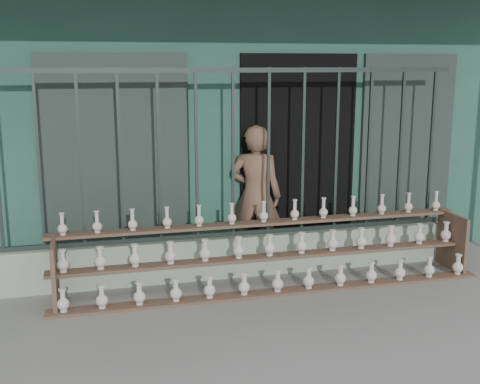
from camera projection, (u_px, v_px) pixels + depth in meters
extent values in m
plane|color=slate|center=(267.00, 323.00, 5.40)|extent=(60.00, 60.00, 0.00)
cube|color=#285445|center=(187.00, 110.00, 9.14)|extent=(7.00, 5.00, 3.20)
cube|color=black|center=(297.00, 158.00, 7.09)|extent=(1.40, 0.12, 2.40)
cube|color=#222D29|center=(116.00, 165.00, 6.55)|extent=(1.60, 0.08, 2.40)
cube|color=#222D29|center=(405.00, 154.00, 7.39)|extent=(1.20, 0.08, 2.40)
cube|color=#98AC93|center=(233.00, 256.00, 6.59)|extent=(5.00, 0.20, 0.45)
cube|color=#283330|center=(39.00, 161.00, 5.88)|extent=(0.03, 0.03, 1.80)
cube|color=#283330|center=(80.00, 160.00, 5.97)|extent=(0.03, 0.03, 1.80)
cube|color=#283330|center=(120.00, 158.00, 6.07)|extent=(0.03, 0.03, 1.80)
cube|color=#283330|center=(159.00, 157.00, 6.16)|extent=(0.03, 0.03, 1.80)
cube|color=#283330|center=(197.00, 155.00, 6.26)|extent=(0.03, 0.03, 1.80)
cube|color=#283330|center=(233.00, 154.00, 6.35)|extent=(0.03, 0.03, 1.80)
cube|color=#283330|center=(268.00, 153.00, 6.45)|extent=(0.03, 0.03, 1.80)
cube|color=#283330|center=(303.00, 151.00, 6.54)|extent=(0.03, 0.03, 1.80)
cube|color=#283330|center=(336.00, 150.00, 6.64)|extent=(0.03, 0.03, 1.80)
cube|color=#283330|center=(369.00, 149.00, 6.73)|extent=(0.03, 0.03, 1.80)
cube|color=#283330|center=(400.00, 148.00, 6.83)|extent=(0.03, 0.03, 1.80)
cube|color=#283330|center=(431.00, 147.00, 6.92)|extent=(0.03, 0.03, 1.80)
cube|color=#283330|center=(233.00, 70.00, 6.17)|extent=(5.00, 0.04, 0.05)
cube|color=#283330|center=(233.00, 234.00, 6.53)|extent=(5.00, 0.04, 0.05)
cube|color=brown|center=(277.00, 292.00, 6.09)|extent=(4.50, 0.18, 0.03)
cube|color=brown|center=(270.00, 257.00, 6.26)|extent=(4.50, 0.18, 0.03)
cube|color=brown|center=(263.00, 223.00, 6.44)|extent=(4.50, 0.18, 0.03)
cube|color=brown|center=(55.00, 274.00, 5.74)|extent=(0.04, 0.55, 0.64)
cube|color=brown|center=(452.00, 242.00, 6.78)|extent=(0.04, 0.55, 0.64)
imported|color=brown|center=(256.00, 196.00, 6.85)|extent=(0.70, 0.60, 1.62)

